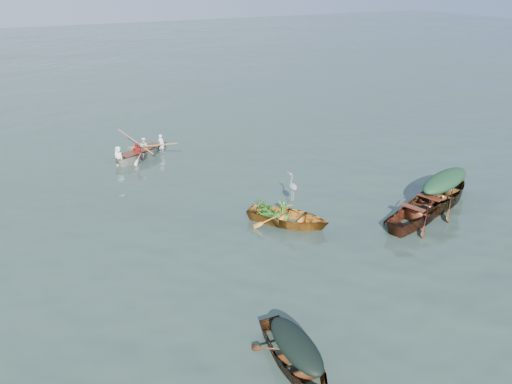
# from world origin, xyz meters

# --- Properties ---
(ground) EXTENTS (140.00, 140.00, 0.00)m
(ground) POSITION_xyz_m (0.00, 0.00, 0.00)
(ground) COLOR #2F4238
(ground) RESTS_ON ground
(yellow_dinghy) EXTENTS (3.27, 3.47, 0.91)m
(yellow_dinghy) POSITION_xyz_m (-0.53, 1.18, 0.00)
(yellow_dinghy) COLOR orange
(yellow_dinghy) RESTS_ON ground
(dark_covered_boat) EXTENTS (1.39, 3.41, 0.82)m
(dark_covered_boat) POSITION_xyz_m (-3.56, -4.32, 0.00)
(dark_covered_boat) COLOR #533013
(dark_covered_boat) RESTS_ON ground
(green_tarp_boat) EXTENTS (5.35, 3.23, 1.24)m
(green_tarp_boat) POSITION_xyz_m (4.95, 0.05, 0.00)
(green_tarp_boat) COLOR #4F2E12
(green_tarp_boat) RESTS_ON ground
(open_wooden_boat) EXTENTS (4.68, 2.75, 1.05)m
(open_wooden_boat) POSITION_xyz_m (3.41, -0.51, 0.00)
(open_wooden_boat) COLOR #532614
(open_wooden_boat) RESTS_ON ground
(rowed_boat) EXTENTS (3.70, 2.74, 0.83)m
(rowed_boat) POSITION_xyz_m (-3.12, 9.33, 0.00)
(rowed_boat) COLOR silver
(rowed_boat) RESTS_ON ground
(dark_tarp_cover) EXTENTS (0.76, 1.88, 0.40)m
(dark_tarp_cover) POSITION_xyz_m (-3.56, -4.32, 0.61)
(dark_tarp_cover) COLOR black
(dark_tarp_cover) RESTS_ON dark_covered_boat
(green_tarp_cover) EXTENTS (2.94, 1.78, 0.52)m
(green_tarp_cover) POSITION_xyz_m (4.95, 0.05, 0.88)
(green_tarp_cover) COLOR #183A21
(green_tarp_cover) RESTS_ON green_tarp_boat
(thwart_benches) EXTENTS (2.39, 1.51, 0.04)m
(thwart_benches) POSITION_xyz_m (3.41, -0.51, 0.55)
(thwart_benches) COLOR #4B1F11
(thwart_benches) RESTS_ON open_wooden_boat
(heron) EXTENTS (0.47, 0.49, 0.92)m
(heron) POSITION_xyz_m (-0.15, 1.58, 0.92)
(heron) COLOR gray
(heron) RESTS_ON yellow_dinghy
(dinghy_weeds) EXTENTS (1.12, 1.14, 0.60)m
(dinghy_weeds) POSITION_xyz_m (-0.87, 1.62, 0.76)
(dinghy_weeds) COLOR #236B1C
(dinghy_weeds) RESTS_ON yellow_dinghy
(rowers) EXTENTS (2.70, 2.11, 0.76)m
(rowers) POSITION_xyz_m (-3.12, 9.33, 0.79)
(rowers) COLOR silver
(rowers) RESTS_ON rowed_boat
(oars) EXTENTS (1.80, 2.56, 0.06)m
(oars) POSITION_xyz_m (-3.12, 9.33, 0.44)
(oars) COLOR #99643A
(oars) RESTS_ON rowed_boat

